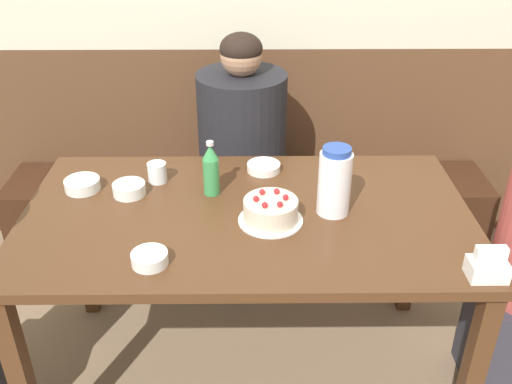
{
  "coord_description": "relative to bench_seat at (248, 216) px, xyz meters",
  "views": [
    {
      "loc": [
        0.01,
        -1.66,
        1.8
      ],
      "look_at": [
        0.03,
        0.05,
        0.81
      ],
      "focal_mm": 40.0,
      "sensor_mm": 36.0,
      "label": 1
    }
  ],
  "objects": [
    {
      "name": "birthday_cake",
      "position": [
        0.08,
        -0.89,
        0.58
      ],
      "size": [
        0.22,
        0.22,
        0.1
      ],
      "color": "white",
      "rests_on": "dining_table"
    },
    {
      "name": "dining_table",
      "position": [
        0.0,
        -0.83,
        0.46
      ],
      "size": [
        1.54,
        0.86,
        0.76
      ],
      "color": "#4C2D19",
      "rests_on": "ground_plane"
    },
    {
      "name": "soju_bottle",
      "position": [
        -0.13,
        -0.7,
        0.64
      ],
      "size": [
        0.06,
        0.06,
        0.21
      ],
      "color": "#388E4C",
      "rests_on": "dining_table"
    },
    {
      "name": "water_pitcher",
      "position": [
        0.29,
        -0.83,
        0.66
      ],
      "size": [
        0.11,
        0.11,
        0.24
      ],
      "color": "white",
      "rests_on": "dining_table"
    },
    {
      "name": "person_pale_blue_shirt",
      "position": [
        -0.02,
        -0.14,
        0.38
      ],
      "size": [
        0.39,
        0.39,
        1.2
      ],
      "rotation": [
        0.0,
        0.0,
        -1.57
      ],
      "color": "#33333D",
      "rests_on": "ground_plane"
    },
    {
      "name": "back_wall",
      "position": [
        0.0,
        0.22,
        1.03
      ],
      "size": [
        4.8,
        0.04,
        2.5
      ],
      "color": "brown",
      "rests_on": "ground_plane"
    },
    {
      "name": "bench_seat",
      "position": [
        0.0,
        0.0,
        0.0
      ],
      "size": [
        2.39,
        0.38,
        0.43
      ],
      "color": "#381E11",
      "rests_on": "ground_plane"
    },
    {
      "name": "napkin_holder",
      "position": [
        0.69,
        -1.19,
        0.58
      ],
      "size": [
        0.11,
        0.08,
        0.11
      ],
      "color": "white",
      "rests_on": "dining_table"
    },
    {
      "name": "glass_water_tall",
      "position": [
        -0.34,
        -0.61,
        0.58
      ],
      "size": [
        0.07,
        0.07,
        0.07
      ],
      "color": "silver",
      "rests_on": "dining_table"
    },
    {
      "name": "ground_plane",
      "position": [
        0.0,
        -0.83,
        -0.22
      ],
      "size": [
        12.0,
        12.0,
        0.0
      ],
      "primitive_type": "plane",
      "color": "#846B51"
    },
    {
      "name": "bowl_soup_white",
      "position": [
        -0.6,
        -0.67,
        0.56
      ],
      "size": [
        0.13,
        0.13,
        0.04
      ],
      "color": "white",
      "rests_on": "dining_table"
    },
    {
      "name": "bowl_sauce_shallow",
      "position": [
        -0.42,
        -0.71,
        0.57
      ],
      "size": [
        0.12,
        0.12,
        0.04
      ],
      "color": "white",
      "rests_on": "dining_table"
    },
    {
      "name": "bowl_side_dish",
      "position": [
        -0.29,
        -1.12,
        0.56
      ],
      "size": [
        0.11,
        0.11,
        0.04
      ],
      "color": "white",
      "rests_on": "dining_table"
    },
    {
      "name": "bowl_rice_small",
      "position": [
        0.06,
        -0.53,
        0.56
      ],
      "size": [
        0.13,
        0.13,
        0.03
      ],
      "color": "white",
      "rests_on": "dining_table"
    }
  ]
}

